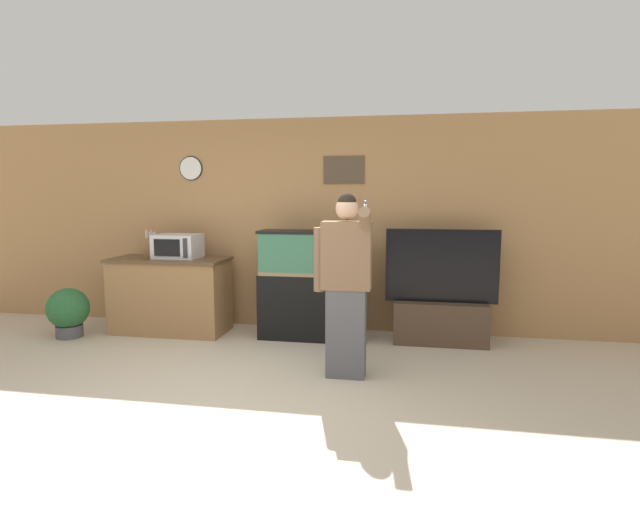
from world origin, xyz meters
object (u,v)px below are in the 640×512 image
knife_block (150,247)px  potted_plant (68,311)px  aquarium_on_stand (310,285)px  tv_on_stand (441,310)px  person_standing (345,283)px  microwave (178,246)px  counter_island (171,295)px

knife_block → potted_plant: (-0.82, -0.47, -0.72)m
aquarium_on_stand → tv_on_stand: bearing=3.0°
person_standing → tv_on_stand: bearing=52.8°
tv_on_stand → potted_plant: bearing=-172.9°
microwave → knife_block: size_ratio=1.56×
microwave → person_standing: person_standing is taller
counter_island → person_standing: person_standing is taller
tv_on_stand → aquarium_on_stand: bearing=-177.0°
potted_plant → person_standing: bearing=-11.5°
microwave → person_standing: size_ratio=0.31×
knife_block → potted_plant: bearing=-150.4°
microwave → person_standing: bearing=-27.8°
microwave → potted_plant: size_ratio=0.89×
counter_island → microwave: (0.10, 0.03, 0.60)m
counter_island → tv_on_stand: size_ratio=1.09×
aquarium_on_stand → potted_plant: 2.87m
knife_block → tv_on_stand: bearing=1.1°
counter_island → person_standing: 2.59m
person_standing → microwave: bearing=152.2°
knife_block → person_standing: person_standing is taller
microwave → tv_on_stand: tv_on_stand is taller
counter_island → person_standing: size_ratio=0.83×
counter_island → microwave: size_ratio=2.70×
microwave → potted_plant: microwave is taller
aquarium_on_stand → person_standing: person_standing is taller
person_standing → knife_block: bearing=155.7°
knife_block → aquarium_on_stand: bearing=-0.2°
aquarium_on_stand → potted_plant: (-2.82, -0.46, -0.32)m
microwave → knife_block: (-0.36, 0.00, -0.02)m
microwave → knife_block: bearing=179.9°
counter_island → knife_block: knife_block is taller
aquarium_on_stand → counter_island: bearing=-179.2°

